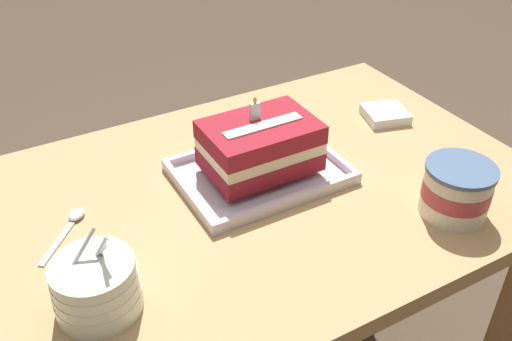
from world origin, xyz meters
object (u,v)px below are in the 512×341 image
Objects in this scene: bowl_stack at (96,286)px; birthday_cake at (260,145)px; napkin_pile at (385,114)px; foil_tray at (260,173)px; ice_cream_tub at (457,190)px; serving_spoon_near_tray at (72,221)px.

birthday_cake is at bearing 25.18° from bowl_stack.
napkin_pile is (0.37, 0.06, -0.06)m from birthday_cake.
ice_cream_tub is at bearing -47.13° from foil_tray.
serving_spoon_near_tray is at bearing -178.37° from napkin_pile.
ice_cream_tub reaches higher than foil_tray.
foil_tray is 0.42m from bowl_stack.
birthday_cake is (0.00, -0.00, 0.07)m from foil_tray.
ice_cream_tub reaches higher than napkin_pile.
ice_cream_tub is 1.02× the size of serving_spoon_near_tray.
serving_spoon_near_tray is 0.73m from napkin_pile.
ice_cream_tub reaches higher than serving_spoon_near_tray.
foil_tray is 0.36m from serving_spoon_near_tray.
birthday_cake is at bearing 132.87° from ice_cream_tub.
bowl_stack is at bearing -154.82° from foil_tray.
birthday_cake is 0.37m from serving_spoon_near_tray.
bowl_stack is 1.14× the size of serving_spoon_near_tray.
birthday_cake is 0.37m from ice_cream_tub.
birthday_cake is 1.70× the size of ice_cream_tub.
serving_spoon_near_tray is (-0.36, 0.04, -0.00)m from foil_tray.
napkin_pile reaches higher than serving_spoon_near_tray.
bowl_stack is 0.22m from serving_spoon_near_tray.
ice_cream_tub is 1.09× the size of napkin_pile.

